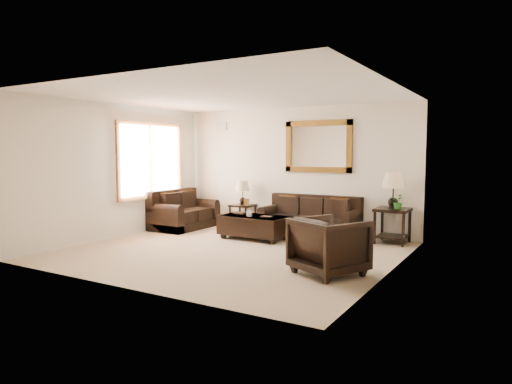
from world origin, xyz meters
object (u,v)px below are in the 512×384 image
Objects in this scene: loveseat at (182,214)px; coffee_table at (254,225)px; end_table_left at (243,197)px; sofa at (310,221)px; armchair at (329,243)px; end_table_right at (393,197)px.

coffee_table is (2.09, -0.31, -0.03)m from loveseat.
end_table_left is at bearing -58.53° from loveseat.
loveseat is (-2.90, -0.61, 0.02)m from sofa.
end_table_left reaches higher than armchair.
end_table_right is at bearing 23.98° from coffee_table.
loveseat is 4.66m from end_table_right.
sofa is 1.49× the size of end_table_right.
end_table_right reaches higher than sofa.
end_table_left is 1.44m from coffee_table.
end_table_left reaches higher than coffee_table.
sofa reaches higher than coffee_table.
coffee_table is at bearing -48.28° from end_table_left.
end_table_left is at bearing 176.27° from sofa.
loveseat is at bearing -168.22° from sofa.
sofa is 1.22m from coffee_table.
sofa is at bearing -3.73° from end_table_left.
loveseat is 2.11m from coffee_table.
loveseat is 1.42× the size of end_table_left.
end_table_right reaches higher than armchair.
sofa is 2.26× the size of armchair.
end_table_right is 2.73m from coffee_table.
end_table_left is (-1.73, 0.11, 0.41)m from sofa.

